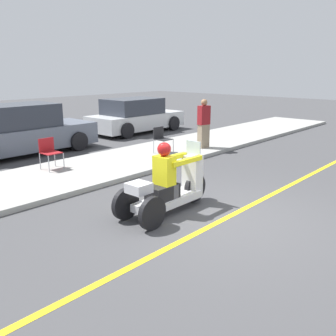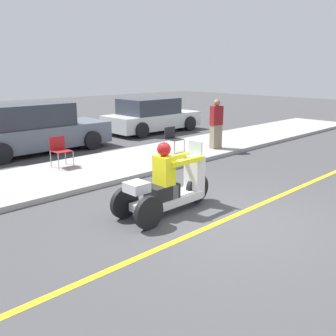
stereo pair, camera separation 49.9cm
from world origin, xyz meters
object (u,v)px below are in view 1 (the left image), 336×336
at_px(motorcycle_trike, 168,188).
at_px(parked_car_lot_center, 19,131).
at_px(parked_car_lot_left, 135,116).
at_px(spectator_mid_group, 204,125).
at_px(folding_chair_set_back, 49,150).
at_px(folding_chair_curbside, 161,137).

bearing_deg(motorcycle_trike, parked_car_lot_center, 85.29).
bearing_deg(parked_car_lot_center, parked_car_lot_left, 5.18).
xyz_separation_m(spectator_mid_group, parked_car_lot_left, (1.19, 4.62, -0.21)).
xyz_separation_m(parked_car_lot_center, parked_car_lot_left, (5.60, 0.51, -0.06)).
xyz_separation_m(spectator_mid_group, folding_chair_set_back, (-4.98, 1.37, -0.28)).
bearing_deg(parked_car_lot_left, folding_chair_set_back, -152.26).
relative_size(motorcycle_trike, parked_car_lot_left, 0.51).
height_order(motorcycle_trike, folding_chair_curbside, motorcycle_trike).
distance_m(motorcycle_trike, parked_car_lot_center, 7.02).
bearing_deg(parked_car_lot_center, motorcycle_trike, -94.71).
bearing_deg(spectator_mid_group, parked_car_lot_center, 136.99).
relative_size(parked_car_lot_center, parked_car_lot_left, 1.10).
height_order(spectator_mid_group, parked_car_lot_center, spectator_mid_group).
relative_size(folding_chair_curbside, parked_car_lot_left, 0.19).
bearing_deg(spectator_mid_group, folding_chair_set_back, 164.61).
height_order(spectator_mid_group, folding_chair_set_back, spectator_mid_group).
bearing_deg(motorcycle_trike, spectator_mid_group, 30.05).
xyz_separation_m(folding_chair_set_back, parked_car_lot_left, (6.17, 3.25, 0.07)).
xyz_separation_m(folding_chair_set_back, parked_car_lot_center, (0.58, 2.74, 0.14)).
relative_size(motorcycle_trike, spectator_mid_group, 1.37).
relative_size(motorcycle_trike, parked_car_lot_center, 0.47).
xyz_separation_m(spectator_mid_group, folding_chair_curbside, (-1.55, 0.50, -0.28)).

